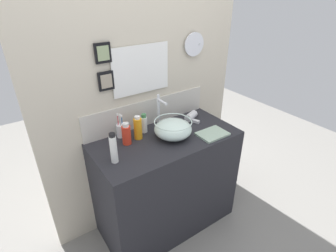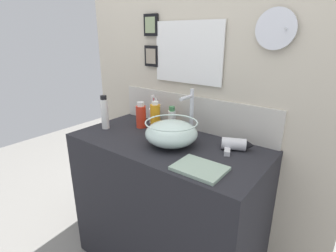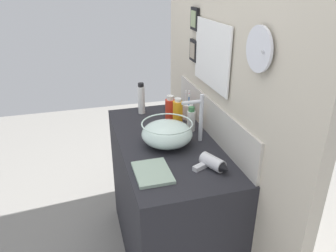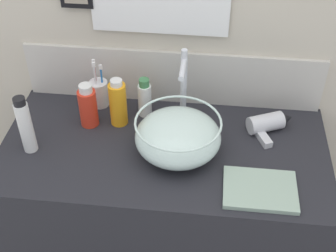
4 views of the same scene
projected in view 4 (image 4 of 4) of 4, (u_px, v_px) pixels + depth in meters
name	position (u px, v px, depth m)	size (l,w,h in m)	color
vanity_counter	(164.00, 228.00, 1.92)	(1.15, 0.56, 0.90)	#232328
back_panel	(173.00, 21.00, 1.66)	(1.78, 0.10, 2.45)	beige
glass_bowl_sink	(178.00, 136.00, 1.57)	(0.29, 0.29, 0.14)	silver
faucet	(183.00, 81.00, 1.65)	(0.02, 0.13, 0.28)	silver
hair_drier	(269.00, 123.00, 1.68)	(0.18, 0.17, 0.07)	silver
toothbrush_cup	(99.00, 93.00, 1.79)	(0.07, 0.07, 0.20)	white
soap_dispenser	(118.00, 103.00, 1.68)	(0.06, 0.06, 0.19)	orange
shampoo_bottle	(25.00, 125.00, 1.56)	(0.05, 0.05, 0.22)	white
lotion_bottle	(145.00, 98.00, 1.73)	(0.05, 0.05, 0.16)	white
spray_bottle	(88.00, 106.00, 1.68)	(0.07, 0.07, 0.17)	red
hand_towel	(260.00, 190.00, 1.47)	(0.23, 0.17, 0.02)	#99B29E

